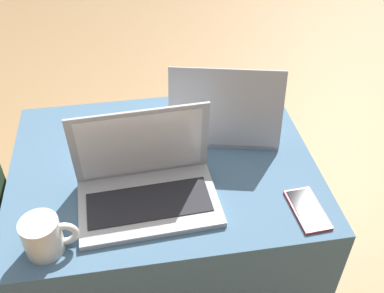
{
  "coord_description": "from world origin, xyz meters",
  "views": [
    {
      "loc": [
        -0.07,
        -0.95,
        1.3
      ],
      "look_at": [
        0.08,
        -0.03,
        0.52
      ],
      "focal_mm": 42.0,
      "sensor_mm": 36.0,
      "label": 1
    }
  ],
  "objects": [
    {
      "name": "ottoman",
      "position": [
        0.0,
        0.0,
        0.22
      ],
      "size": [
        0.86,
        0.67,
        0.44
      ],
      "color": "#2A3D4E",
      "rests_on": "ground_plane"
    },
    {
      "name": "laptop_near",
      "position": [
        -0.06,
        -0.12,
        0.49
      ],
      "size": [
        0.37,
        0.24,
        0.24
      ],
      "rotation": [
        0.0,
        0.0,
        0.05
      ],
      "color": "#B7B7BC",
      "rests_on": "ottoman"
    },
    {
      "name": "coffee_mug",
      "position": [
        -0.3,
        -0.25,
        0.48
      ],
      "size": [
        0.13,
        0.09,
        0.1
      ],
      "color": "white",
      "rests_on": "ottoman"
    },
    {
      "name": "ground_plane",
      "position": [
        0.0,
        0.0,
        0.0
      ],
      "size": [
        14.0,
        14.0,
        0.0
      ],
      "primitive_type": "plane",
      "color": "tan"
    },
    {
      "name": "laptop_far",
      "position": [
        0.2,
        0.12,
        0.49
      ],
      "size": [
        0.37,
        0.3,
        0.24
      ],
      "rotation": [
        0.0,
        0.0,
        2.91
      ],
      "color": "#B7B7BC",
      "rests_on": "ottoman"
    },
    {
      "name": "cell_phone",
      "position": [
        0.34,
        -0.24,
        0.44
      ],
      "size": [
        0.08,
        0.15,
        0.01
      ],
      "rotation": [
        0.0,
        0.0,
        3.2
      ],
      "color": "red",
      "rests_on": "ottoman"
    }
  ]
}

